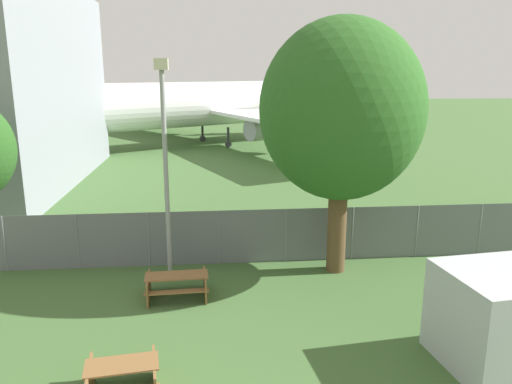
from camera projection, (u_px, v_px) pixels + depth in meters
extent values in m
cylinder|color=slate|center=(5.00, 244.00, 17.83)|extent=(0.07, 0.07, 2.06)
cylinder|color=slate|center=(78.00, 242.00, 18.06)|extent=(0.07, 0.07, 2.06)
cylinder|color=slate|center=(149.00, 239.00, 18.29)|extent=(0.07, 0.07, 2.06)
cylinder|color=slate|center=(218.00, 237.00, 18.52)|extent=(0.07, 0.07, 2.06)
cylinder|color=slate|center=(286.00, 235.00, 18.75)|extent=(0.07, 0.07, 2.06)
cylinder|color=slate|center=(352.00, 233.00, 18.98)|extent=(0.07, 0.07, 2.06)
cylinder|color=slate|center=(417.00, 231.00, 19.21)|extent=(0.07, 0.07, 2.06)
cylinder|color=slate|center=(480.00, 229.00, 19.44)|extent=(0.07, 0.07, 2.06)
cube|color=slate|center=(218.00, 237.00, 18.52)|extent=(56.00, 0.01, 2.06)
cylinder|color=white|center=(196.00, 104.00, 47.22)|extent=(36.04, 22.96, 4.16)
cone|color=white|center=(360.00, 97.00, 59.57)|extent=(6.37, 5.83, 3.74)
cube|color=white|center=(283.00, 119.00, 39.80)|extent=(11.58, 18.37, 0.30)
cylinder|color=#939399|center=(268.00, 129.00, 42.37)|extent=(4.18, 3.48, 1.87)
cube|color=white|center=(166.00, 104.00, 57.12)|extent=(15.08, 17.28, 0.30)
cylinder|color=#939399|center=(180.00, 115.00, 55.48)|extent=(4.18, 3.48, 1.87)
cube|color=white|center=(340.00, 52.00, 56.31)|extent=(3.37, 2.06, 6.24)
cube|color=white|center=(337.00, 95.00, 57.33)|extent=(7.42, 9.60, 0.20)
cylinder|color=#2D2D33|center=(60.00, 147.00, 40.86)|extent=(0.24, 0.24, 1.88)
cylinder|color=#2D2D33|center=(61.00, 155.00, 41.01)|extent=(0.64, 0.54, 0.56)
cylinder|color=#2D2D33|center=(228.00, 137.00, 47.04)|extent=(0.24, 0.24, 1.88)
cylinder|color=#2D2D33|center=(228.00, 144.00, 47.20)|extent=(0.64, 0.54, 0.56)
cylinder|color=#2D2D33|center=(202.00, 132.00, 51.01)|extent=(0.24, 0.24, 1.88)
cylinder|color=#2D2D33|center=(203.00, 139.00, 51.17)|extent=(0.64, 0.54, 0.56)
cube|color=brown|center=(177.00, 276.00, 15.79)|extent=(2.02, 0.86, 0.04)
cube|color=brown|center=(177.00, 277.00, 16.40)|extent=(1.99, 0.38, 0.04)
cube|color=brown|center=(177.00, 292.00, 15.32)|extent=(1.99, 0.38, 0.04)
cube|color=brown|center=(205.00, 285.00, 16.00)|extent=(0.13, 1.40, 0.74)
cube|color=brown|center=(149.00, 288.00, 15.75)|extent=(0.13, 1.40, 0.74)
cube|color=brown|center=(122.00, 365.00, 11.00)|extent=(1.69, 0.96, 0.04)
cube|color=brown|center=(123.00, 363.00, 11.60)|extent=(1.63, 0.48, 0.04)
cube|color=brown|center=(155.00, 375.00, 11.24)|extent=(0.24, 1.40, 0.74)
cube|color=brown|center=(90.00, 384.00, 10.94)|extent=(0.24, 1.40, 0.74)
cylinder|color=brown|center=(337.00, 225.00, 17.74)|extent=(0.67, 0.67, 3.40)
ellipsoid|color=#2D6023|center=(342.00, 110.00, 16.77)|extent=(5.57, 5.57, 6.12)
cylinder|color=#99999E|center=(166.00, 177.00, 16.88)|extent=(0.16, 0.16, 7.08)
cube|color=beige|center=(161.00, 64.00, 16.00)|extent=(0.44, 0.44, 0.36)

